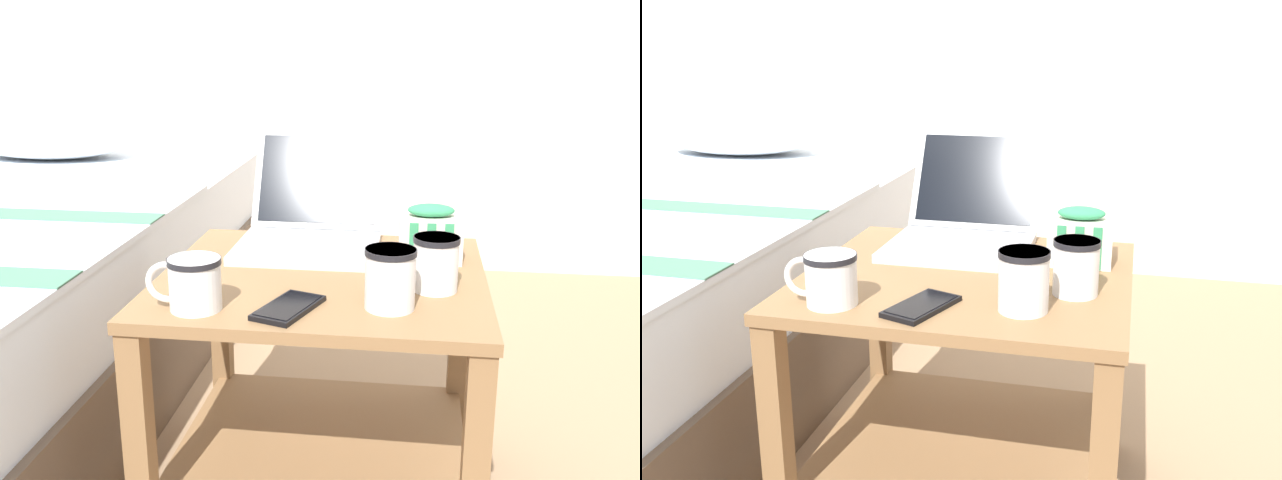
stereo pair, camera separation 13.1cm
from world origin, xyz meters
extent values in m
ellipsoid|color=silver|center=(-1.20, 1.21, 0.57)|extent=(0.61, 0.36, 0.14)
cube|color=olive|center=(0.00, 0.00, 0.49)|extent=(0.62, 0.58, 0.02)
cube|color=olive|center=(0.00, 0.00, 0.13)|extent=(0.58, 0.54, 0.02)
cube|color=olive|center=(-0.28, -0.27, 0.24)|extent=(0.04, 0.04, 0.48)
cube|color=olive|center=(-0.28, 0.27, 0.24)|extent=(0.04, 0.04, 0.48)
cube|color=olive|center=(0.28, 0.27, 0.24)|extent=(0.04, 0.04, 0.48)
cube|color=#B7BABC|center=(-0.05, 0.14, 0.51)|extent=(0.30, 0.24, 0.02)
cube|color=silver|center=(-0.05, 0.16, 0.52)|extent=(0.26, 0.13, 0.00)
cube|color=silver|center=(-0.05, 0.07, 0.52)|extent=(0.08, 0.05, 0.00)
cube|color=#B7BABC|center=(-0.05, 0.32, 0.62)|extent=(0.30, 0.12, 0.21)
cube|color=black|center=(-0.05, 0.31, 0.63)|extent=(0.27, 0.10, 0.18)
cube|color=green|center=(-0.09, 0.29, 0.57)|extent=(0.03, 0.02, 0.04)
cube|color=red|center=(0.02, 0.35, 0.68)|extent=(0.04, 0.01, 0.03)
cube|color=red|center=(-0.07, 0.33, 0.64)|extent=(0.03, 0.01, 0.03)
cylinder|color=white|center=(-0.19, -0.21, 0.55)|extent=(0.09, 0.09, 0.09)
cylinder|color=black|center=(-0.19, -0.21, 0.59)|extent=(0.09, 0.09, 0.01)
cylinder|color=black|center=(-0.19, -0.21, 0.58)|extent=(0.08, 0.08, 0.01)
torus|color=white|center=(-0.24, -0.22, 0.55)|extent=(0.07, 0.02, 0.07)
cylinder|color=white|center=(0.21, -0.06, 0.55)|extent=(0.08, 0.08, 0.10)
cylinder|color=black|center=(0.21, -0.06, 0.60)|extent=(0.08, 0.08, 0.01)
cylinder|color=black|center=(0.21, -0.06, 0.59)|extent=(0.07, 0.07, 0.01)
torus|color=white|center=(0.20, -0.02, 0.55)|extent=(0.03, 0.08, 0.08)
cylinder|color=white|center=(0.14, -0.17, 0.55)|extent=(0.08, 0.08, 0.10)
cylinder|color=black|center=(0.14, -0.17, 0.60)|extent=(0.09, 0.09, 0.01)
cylinder|color=black|center=(0.14, -0.17, 0.59)|extent=(0.08, 0.08, 0.01)
torus|color=white|center=(0.11, -0.12, 0.55)|extent=(0.05, 0.08, 0.08)
cube|color=silver|center=(0.20, 0.12, 0.55)|extent=(0.13, 0.10, 0.09)
cube|color=#338C59|center=(0.17, 0.07, 0.55)|extent=(0.02, 0.00, 0.09)
cube|color=#338C59|center=(0.21, 0.07, 0.55)|extent=(0.02, 0.00, 0.09)
cube|color=#338C59|center=(0.24, 0.07, 0.55)|extent=(0.02, 0.00, 0.09)
ellipsoid|color=#338C59|center=(0.20, 0.12, 0.60)|extent=(0.10, 0.06, 0.03)
cube|color=black|center=(-0.03, -0.20, 0.51)|extent=(0.11, 0.16, 0.01)
cube|color=black|center=(-0.03, -0.20, 0.51)|extent=(0.10, 0.14, 0.00)
camera|label=1|loc=(0.17, -1.30, 0.94)|focal=40.00mm
camera|label=2|loc=(0.30, -1.27, 0.94)|focal=40.00mm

